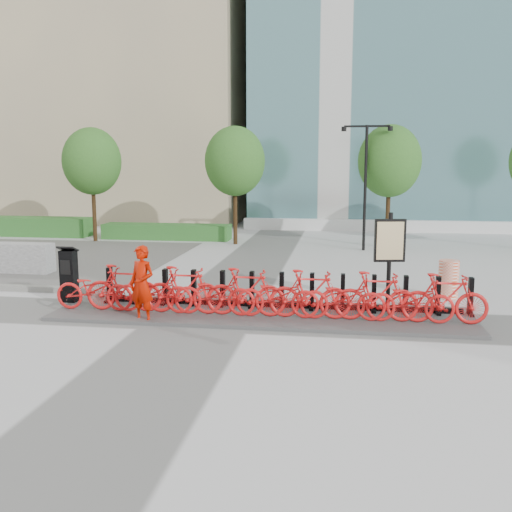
# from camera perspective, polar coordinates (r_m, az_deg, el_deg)

# --- Properties ---
(ground) EXTENTS (120.00, 120.00, 0.00)m
(ground) POSITION_cam_1_polar(r_m,az_deg,el_deg) (13.23, -5.29, -6.06)
(ground) COLOR beige
(hedge_b) EXTENTS (6.00, 1.20, 0.70)m
(hedge_b) POSITION_cam_1_polar(r_m,az_deg,el_deg) (27.02, -8.92, 2.43)
(hedge_b) COLOR #3D7633
(hedge_b) RESTS_ON ground
(tree_0) EXTENTS (2.60, 2.60, 5.10)m
(tree_0) POSITION_cam_1_polar(r_m,az_deg,el_deg) (26.79, -16.09, 9.07)
(tree_0) COLOR black
(tree_0) RESTS_ON ground
(tree_1) EXTENTS (2.60, 2.60, 5.10)m
(tree_1) POSITION_cam_1_polar(r_m,az_deg,el_deg) (24.82, -2.12, 9.44)
(tree_1) COLOR black
(tree_1) RESTS_ON ground
(tree_2) EXTENTS (2.60, 2.60, 5.10)m
(tree_2) POSITION_cam_1_polar(r_m,az_deg,el_deg) (24.46, 13.22, 9.21)
(tree_2) COLOR black
(tree_2) RESTS_ON ground
(streetlamp) EXTENTS (2.00, 0.20, 5.00)m
(streetlamp) POSITION_cam_1_polar(r_m,az_deg,el_deg) (23.41, 10.91, 8.18)
(streetlamp) COLOR black
(streetlamp) RESTS_ON ground
(dock_pad) EXTENTS (9.60, 2.40, 0.08)m
(dock_pad) POSITION_cam_1_polar(r_m,az_deg,el_deg) (13.26, 0.51, -5.80)
(dock_pad) COLOR #4B4B4B
(dock_pad) RESTS_ON ground
(dock_rail_posts) EXTENTS (8.74, 0.50, 0.85)m
(dock_rail_posts) POSITION_cam_1_polar(r_m,az_deg,el_deg) (13.56, 2.56, -3.46)
(dock_rail_posts) COLOR black
(dock_rail_posts) RESTS_ON dock_pad
(bike_0) EXTENTS (1.87, 0.65, 0.98)m
(bike_0) POSITION_cam_1_polar(r_m,az_deg,el_deg) (13.89, -15.86, -3.21)
(bike_0) COLOR red
(bike_0) RESTS_ON dock_pad
(bike_1) EXTENTS (1.82, 0.51, 1.09)m
(bike_1) POSITION_cam_1_polar(r_m,az_deg,el_deg) (13.60, -13.10, -3.13)
(bike_1) COLOR red
(bike_1) RESTS_ON dock_pad
(bike_2) EXTENTS (1.87, 0.65, 0.98)m
(bike_2) POSITION_cam_1_polar(r_m,az_deg,el_deg) (13.37, -10.22, -3.48)
(bike_2) COLOR red
(bike_2) RESTS_ON dock_pad
(bike_3) EXTENTS (1.82, 0.51, 1.09)m
(bike_3) POSITION_cam_1_polar(r_m,az_deg,el_deg) (13.14, -7.25, -3.38)
(bike_3) COLOR red
(bike_3) RESTS_ON dock_pad
(bike_4) EXTENTS (1.87, 0.65, 0.98)m
(bike_4) POSITION_cam_1_polar(r_m,az_deg,el_deg) (12.98, -4.18, -3.74)
(bike_4) COLOR red
(bike_4) RESTS_ON dock_pad
(bike_5) EXTENTS (1.82, 0.51, 1.09)m
(bike_5) POSITION_cam_1_polar(r_m,az_deg,el_deg) (12.83, -1.04, -3.62)
(bike_5) COLOR red
(bike_5) RESTS_ON dock_pad
(bike_6) EXTENTS (1.87, 0.65, 0.98)m
(bike_6) POSITION_cam_1_polar(r_m,az_deg,el_deg) (12.75, 2.17, -3.96)
(bike_6) COLOR red
(bike_6) RESTS_ON dock_pad
(bike_7) EXTENTS (1.82, 0.51, 1.09)m
(bike_7) POSITION_cam_1_polar(r_m,az_deg,el_deg) (12.68, 5.41, -3.82)
(bike_7) COLOR red
(bike_7) RESTS_ON dock_pad
(bike_8) EXTENTS (1.87, 0.65, 0.98)m
(bike_8) POSITION_cam_1_polar(r_m,az_deg,el_deg) (12.67, 8.67, -4.14)
(bike_8) COLOR red
(bike_8) RESTS_ON dock_pad
(bike_9) EXTENTS (1.82, 0.51, 1.09)m
(bike_9) POSITION_cam_1_polar(r_m,az_deg,el_deg) (12.68, 11.93, -3.97)
(bike_9) COLOR red
(bike_9) RESTS_ON dock_pad
(bike_10) EXTENTS (1.87, 0.65, 0.98)m
(bike_10) POSITION_cam_1_polar(r_m,az_deg,el_deg) (12.76, 15.16, -4.26)
(bike_10) COLOR red
(bike_10) RESTS_ON dock_pad
(bike_11) EXTENTS (1.82, 0.51, 1.09)m
(bike_11) POSITION_cam_1_polar(r_m,az_deg,el_deg) (12.85, 18.37, -4.07)
(bike_11) COLOR red
(bike_11) RESTS_ON dock_pad
(kiosk) EXTENTS (0.44, 0.37, 1.41)m
(kiosk) POSITION_cam_1_polar(r_m,az_deg,el_deg) (14.87, -18.20, -1.80)
(kiosk) COLOR black
(kiosk) RESTS_ON dock_pad
(worker_red) EXTENTS (0.73, 0.61, 1.72)m
(worker_red) POSITION_cam_1_polar(r_m,az_deg,el_deg) (12.75, -11.34, -2.81)
(worker_red) COLOR #B51300
(worker_red) RESTS_ON ground
(construction_barrel) EXTENTS (0.65, 0.65, 1.00)m
(construction_barrel) POSITION_cam_1_polar(r_m,az_deg,el_deg) (15.69, 18.69, -2.22)
(construction_barrel) COLOR #EE3801
(construction_barrel) RESTS_ON ground
(jersey_barrier) EXTENTS (2.46, 0.67, 0.95)m
(jersey_barrier) POSITION_cam_1_polar(r_m,az_deg,el_deg) (20.02, -22.94, -0.16)
(jersey_barrier) COLOR #B6B6B6
(jersey_barrier) RESTS_ON ground
(map_sign) EXTENTS (0.76, 0.26, 2.31)m
(map_sign) POSITION_cam_1_polar(r_m,az_deg,el_deg) (14.27, 13.23, 1.12)
(map_sign) COLOR black
(map_sign) RESTS_ON ground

